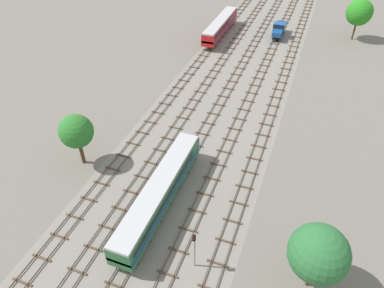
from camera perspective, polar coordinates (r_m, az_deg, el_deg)
The scene contains 14 objects.
ground_plane at distance 70.11m, azimuth 6.70°, elevation 10.23°, with size 480.00×480.00×0.00m, color slate.
ballast_bed at distance 70.11m, azimuth 6.70°, elevation 10.23°, with size 22.02×176.00×0.01m, color gray.
track_far_left at distance 73.19m, azimuth -0.03°, elevation 11.93°, with size 2.40×126.00×0.29m.
track_left at distance 71.92m, azimuth 3.40°, elevation 11.34°, with size 2.40×126.00×0.29m.
track_centre_left at distance 70.91m, azimuth 6.93°, elevation 10.69°, with size 2.40×126.00×0.29m.
track_centre at distance 70.17m, azimuth 10.53°, elevation 9.98°, with size 2.40×126.00×0.29m.
track_centre_right at distance 69.72m, azimuth 14.17°, elevation 9.22°, with size 2.40×126.00×0.29m.
diesel_railcar_centre_left_nearest at distance 42.52m, azimuth -5.28°, elevation -7.70°, with size 2.96×20.50×3.80m.
diesel_railcar_far_left_near at distance 89.53m, azimuth 4.65°, elevation 18.72°, with size 2.96×20.50×3.80m.
shunter_loco_centre_mid at distance 91.62m, azimuth 14.04°, elevation 17.83°, with size 2.74×8.46×3.10m.
signal_post_nearest at distance 36.41m, azimuth 0.41°, elevation -16.32°, with size 0.28×0.47×5.49m.
lineside_tree_0 at distance 35.59m, azimuth 19.93°, elevation -16.45°, with size 5.70×5.70×8.25m.
lineside_tree_1 at distance 49.00m, azimuth -18.35°, elevation 1.94°, with size 4.61×4.61×7.81m.
lineside_tree_2 at distance 94.43m, azimuth 25.64°, elevation 18.78°, with size 5.93×5.93×9.34m.
Camera 1 is at (13.75, -4.08, 33.41)m, focal length 32.71 mm.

